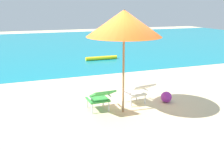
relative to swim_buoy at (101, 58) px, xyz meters
The scene contains 7 objects.
ground_plane 2.51m from the swim_buoy, 128.30° to the right, with size 40.00×40.00×0.00m, color beige.
ocean_band 6.39m from the swim_buoy, 104.11° to the left, with size 40.00×18.00×0.01m, color teal.
swim_buoy is the anchor object (origin of this frame).
lounge_chair_left 6.70m from the swim_buoy, 108.48° to the right, with size 0.56×0.89×0.68m.
lounge_chair_right 6.34m from the swim_buoy, 99.45° to the right, with size 0.65×0.94×0.68m.
beach_umbrella_center 7.04m from the swim_buoy, 103.57° to the right, with size 2.46×2.46×2.51m.
beach_ball 6.32m from the swim_buoy, 91.76° to the right, with size 0.31×0.31×0.31m, color purple.
Camera 1 is at (-2.44, -6.27, 2.57)m, focal length 42.29 mm.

